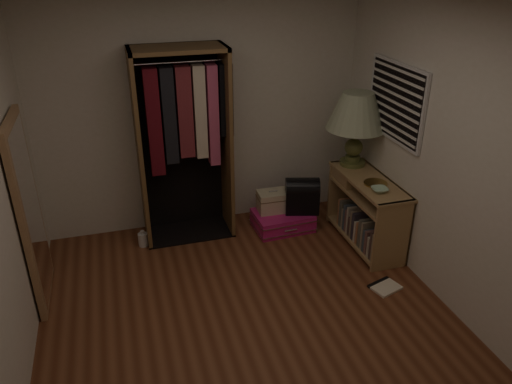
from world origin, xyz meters
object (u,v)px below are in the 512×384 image
(floor_mirror, at_px, (30,213))
(table_lamp, at_px, (357,113))
(open_wardrobe, at_px, (185,129))
(white_jug, at_px, (143,239))
(console_bookshelf, at_px, (365,208))
(black_bag, at_px, (302,195))
(train_case, at_px, (273,201))
(pink_suitcase, at_px, (283,220))

(floor_mirror, distance_m, table_lamp, 3.30)
(open_wardrobe, height_order, white_jug, open_wardrobe)
(open_wardrobe, bearing_deg, console_bookshelf, -22.82)
(floor_mirror, bearing_deg, console_bookshelf, 0.45)
(table_lamp, height_order, white_jug, table_lamp)
(floor_mirror, bearing_deg, black_bag, 10.63)
(console_bookshelf, height_order, train_case, console_bookshelf)
(console_bookshelf, height_order, white_jug, console_bookshelf)
(pink_suitcase, distance_m, black_bag, 0.38)
(table_lamp, bearing_deg, white_jug, 175.35)
(table_lamp, bearing_deg, floor_mirror, -172.76)
(pink_suitcase, distance_m, table_lamp, 1.45)
(open_wardrobe, bearing_deg, table_lamp, -11.40)
(white_jug, bearing_deg, floor_mirror, -147.11)
(console_bookshelf, xyz_separation_m, black_bag, (-0.53, 0.48, 0.01))
(console_bookshelf, bearing_deg, white_jug, 166.05)
(pink_suitcase, distance_m, white_jug, 1.56)
(console_bookshelf, xyz_separation_m, white_jug, (-2.31, 0.57, -0.32))
(train_case, bearing_deg, table_lamp, -11.27)
(console_bookshelf, height_order, pink_suitcase, console_bookshelf)
(white_jug, bearing_deg, open_wardrobe, 17.00)
(pink_suitcase, bearing_deg, open_wardrobe, 163.63)
(floor_mirror, xyz_separation_m, table_lamp, (3.24, 0.41, 0.49))
(pink_suitcase, bearing_deg, console_bookshelf, -37.02)
(black_bag, height_order, white_jug, black_bag)
(train_case, distance_m, white_jug, 1.49)
(train_case, bearing_deg, floor_mirror, -163.84)
(open_wardrobe, height_order, pink_suitcase, open_wardrobe)
(black_bag, height_order, table_lamp, table_lamp)
(floor_mirror, relative_size, table_lamp, 2.12)
(pink_suitcase, distance_m, train_case, 0.25)
(black_bag, relative_size, table_lamp, 0.53)
(train_case, distance_m, table_lamp, 1.34)
(black_bag, bearing_deg, train_case, 177.42)
(train_case, bearing_deg, open_wardrobe, 172.15)
(pink_suitcase, bearing_deg, black_bag, -8.80)
(train_case, distance_m, black_bag, 0.34)
(floor_mirror, relative_size, black_bag, 4.01)
(table_lamp, distance_m, white_jug, 2.64)
(white_jug, bearing_deg, table_lamp, -4.65)
(black_bag, xyz_separation_m, white_jug, (-1.78, 0.09, -0.33))
(console_bookshelf, xyz_separation_m, floor_mirror, (-3.24, -0.03, 0.45))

